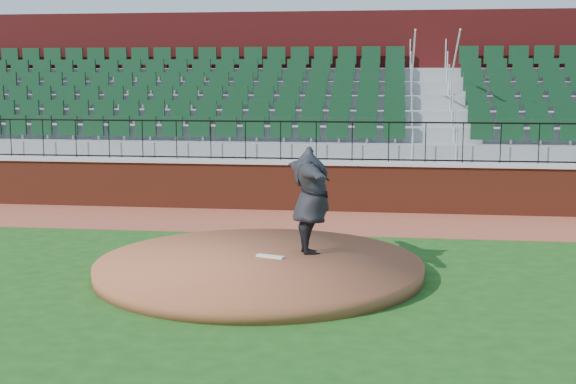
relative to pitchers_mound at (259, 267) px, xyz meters
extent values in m
plane|color=#174313|center=(0.36, -0.33, -0.12)|extent=(90.00, 90.00, 0.00)
cube|color=brown|center=(0.36, 5.07, -0.12)|extent=(34.00, 3.20, 0.01)
cube|color=maroon|center=(0.36, 6.67, 0.47)|extent=(34.00, 0.35, 1.20)
cube|color=#B7B7B7|center=(0.36, 6.67, 1.12)|extent=(34.00, 0.45, 0.10)
cube|color=maroon|center=(0.36, 12.20, 2.62)|extent=(34.00, 0.50, 5.50)
cylinder|color=brown|center=(0.00, 0.00, 0.00)|extent=(5.74, 5.74, 0.25)
cube|color=white|center=(0.16, 0.26, 0.14)|extent=(0.53, 0.28, 0.03)
imported|color=black|center=(0.84, 0.68, 1.11)|extent=(1.43, 2.49, 1.96)
camera|label=1|loc=(2.25, -13.12, 3.34)|focal=48.43mm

